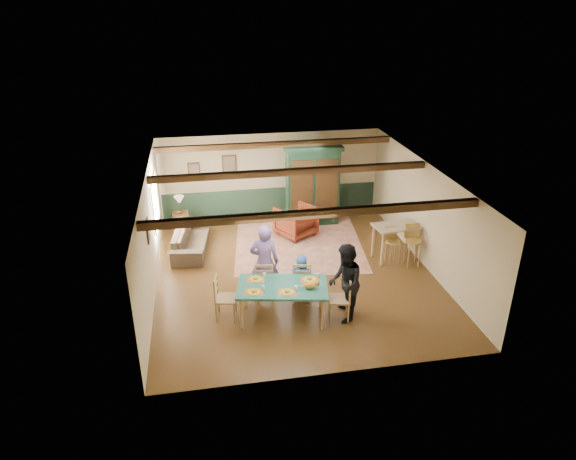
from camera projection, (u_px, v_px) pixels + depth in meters
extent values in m
plane|color=#472C13|center=(294.00, 272.00, 13.38)|extent=(8.00, 8.00, 0.00)
cube|color=beige|center=(271.00, 175.00, 16.40)|extent=(7.00, 0.02, 2.70)
cube|color=beige|center=(150.00, 235.00, 12.26)|extent=(0.02, 8.00, 2.70)
cube|color=beige|center=(426.00, 215.00, 13.39)|extent=(0.02, 8.00, 2.70)
cube|color=silver|center=(294.00, 173.00, 12.26)|extent=(7.00, 8.00, 0.02)
cube|color=#1C3325|center=(271.00, 201.00, 16.76)|extent=(6.95, 0.03, 0.90)
cube|color=black|center=(316.00, 214.00, 10.24)|extent=(6.95, 0.16, 0.16)
cube|color=black|center=(291.00, 172.00, 12.65)|extent=(6.95, 0.16, 0.16)
cube|color=black|center=(275.00, 144.00, 14.98)|extent=(6.95, 0.16, 0.16)
imported|color=#715999|center=(264.00, 262.00, 11.91)|extent=(0.76, 0.57, 1.88)
imported|color=black|center=(345.00, 283.00, 11.12)|extent=(0.83, 0.98, 1.79)
imported|color=#2A5BAB|center=(302.00, 277.00, 12.06)|extent=(0.59, 0.44, 1.09)
cube|color=beige|center=(298.00, 240.00, 15.12)|extent=(4.09, 4.68, 0.01)
cube|color=black|center=(312.00, 185.00, 15.82)|extent=(1.78, 0.76, 2.49)
imported|color=#4D180F|center=(296.00, 221.00, 15.29)|extent=(1.37, 1.38, 0.92)
imported|color=#3D3226|center=(191.00, 240.00, 14.41)|extent=(1.13, 2.28, 0.64)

